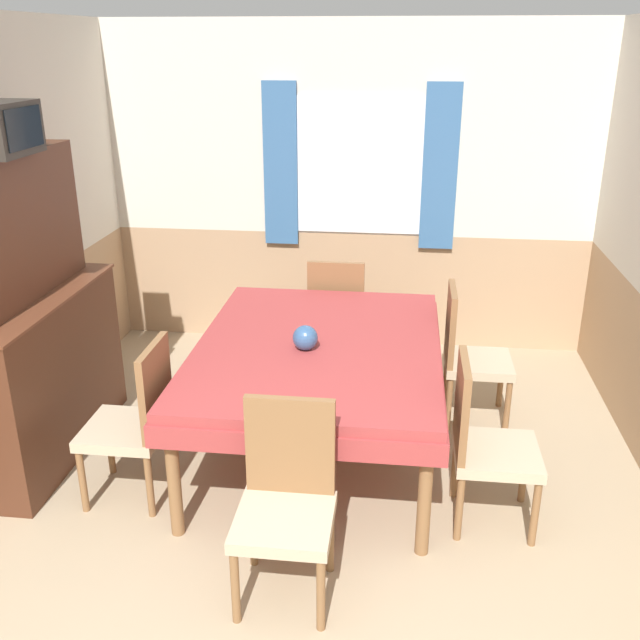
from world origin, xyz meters
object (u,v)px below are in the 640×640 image
(dining_table, at_px, (318,358))
(sideboard, at_px, (33,336))
(chair_right_near, at_px, (484,440))
(chair_head_near, at_px, (286,498))
(chair_right_far, at_px, (468,352))
(chair_head_window, at_px, (337,313))
(vase, at_px, (305,338))
(chair_left_near, at_px, (136,419))

(dining_table, height_order, sideboard, sideboard)
(chair_right_near, xyz_separation_m, chair_head_near, (-0.94, -0.62, 0.00))
(chair_right_far, bearing_deg, chair_head_window, -123.35)
(chair_right_far, distance_m, sideboard, 2.76)
(chair_head_window, height_order, vase, chair_head_window)
(chair_right_near, bearing_deg, chair_head_window, -151.78)
(chair_head_window, bearing_deg, chair_left_near, -118.22)
(chair_head_near, relative_size, sideboard, 0.50)
(chair_right_near, height_order, vase, chair_right_near)
(dining_table, distance_m, chair_left_near, 1.11)
(dining_table, relative_size, chair_right_near, 2.10)
(chair_left_near, bearing_deg, dining_table, -58.92)
(chair_left_near, bearing_deg, chair_head_window, -28.22)
(chair_head_window, xyz_separation_m, vase, (-0.06, -1.29, 0.33))
(dining_table, distance_m, sideboard, 1.71)
(chair_left_near, distance_m, chair_right_near, 1.88)
(chair_right_far, relative_size, chair_head_near, 1.00)
(sideboard, height_order, vase, sideboard)
(chair_head_near, xyz_separation_m, vase, (-0.06, 1.09, 0.33))
(dining_table, height_order, vase, vase)
(chair_left_near, bearing_deg, vase, -61.94)
(vase, bearing_deg, chair_head_window, 87.20)
(dining_table, relative_size, chair_right_far, 2.10)
(chair_left_near, height_order, vase, chair_left_near)
(sideboard, relative_size, vase, 12.58)
(chair_head_near, xyz_separation_m, chair_head_window, (-0.00, 2.37, 0.00))
(dining_table, bearing_deg, chair_left_near, -148.92)
(dining_table, bearing_deg, sideboard, -174.23)
(chair_head_near, bearing_deg, dining_table, -90.00)
(chair_right_far, height_order, chair_left_near, same)
(dining_table, distance_m, chair_head_near, 1.20)
(chair_head_near, height_order, chair_head_window, same)
(sideboard, bearing_deg, chair_head_near, -30.84)
(chair_left_near, distance_m, chair_head_window, 1.99)
(chair_right_far, relative_size, vase, 6.33)
(dining_table, bearing_deg, chair_right_far, 31.08)
(chair_right_far, bearing_deg, chair_head_near, -28.22)
(sideboard, distance_m, vase, 1.64)
(chair_right_near, bearing_deg, chair_right_far, -180.00)
(sideboard, bearing_deg, vase, 2.54)
(chair_head_near, height_order, vase, chair_head_near)
(chair_left_near, xyz_separation_m, vase, (0.88, 0.47, 0.33))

